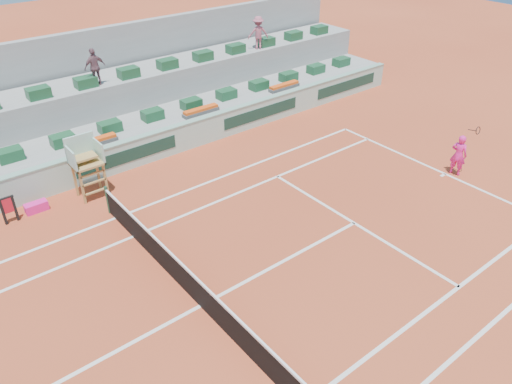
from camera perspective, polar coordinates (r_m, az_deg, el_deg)
ground at (r=14.50m, az=-6.37°, el=-12.82°), size 90.00×90.00×0.00m
seating_tier_lower at (r=22.45m, az=-21.61°, el=4.47°), size 36.00×4.00×1.20m
seating_tier_upper at (r=23.58m, az=-23.26°, el=7.33°), size 36.00×2.40×2.60m
stadium_back_wall at (r=24.73m, az=-24.88°, el=10.34°), size 36.00×0.40×4.40m
player_bag at (r=19.65m, az=-23.81°, el=-1.57°), size 0.79×0.35×0.35m
spectator_mid at (r=22.94m, az=-17.92°, el=13.43°), size 0.96×0.45×1.60m
spectator_right at (r=27.14m, az=0.25°, el=17.74°), size 1.23×1.01×1.66m
court_lines at (r=14.49m, az=-6.37°, el=-12.81°), size 23.89×11.09×0.01m
tennis_net at (r=14.13m, az=-6.50°, el=-11.31°), size 0.10×11.97×1.10m
advertising_hoarding at (r=20.54m, az=-19.50°, el=2.42°), size 36.00×0.34×1.26m
umpire_chair at (r=19.26m, az=-18.95°, el=3.61°), size 1.10×0.90×2.40m
seat_row_lower at (r=21.31m, az=-21.23°, el=5.57°), size 32.90×0.60×0.44m
seat_row_upper at (r=22.50m, az=-23.61°, el=10.35°), size 32.90×0.60×0.44m
flower_planters at (r=20.33m, az=-24.30°, el=3.28°), size 26.80×0.36×0.28m
towel_rack at (r=19.17m, az=-26.45°, el=-1.63°), size 0.53×0.09×1.03m
tennis_player at (r=21.53m, az=22.16°, el=3.96°), size 0.55×0.91×2.28m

